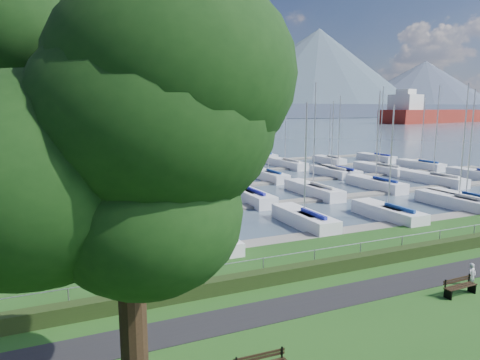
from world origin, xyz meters
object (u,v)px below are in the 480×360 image
person (472,273)px  tree (105,131)px  bench_right (460,286)px  crane (158,139)px

person → tree: bearing=-171.8°
bench_right → person: person is taller
bench_right → crane: size_ratio=0.08×
person → crane: (-8.06, 31.22, 4.70)m
tree → crane: bearing=75.4°
bench_right → tree: (-15.67, -3.25, 7.63)m
person → tree: tree is taller
crane → tree: bearing=-85.2°
person → tree: (-17.20, -3.82, 7.43)m
bench_right → crane: crane is taller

